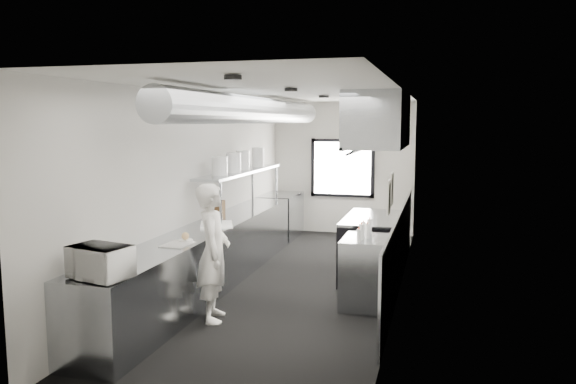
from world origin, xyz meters
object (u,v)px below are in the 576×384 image
Objects in this scene: knife_block at (219,209)px; prep_counter at (209,257)px; plate_stack_b at (233,163)px; plate_stack_c at (243,160)px; exhaust_hood at (379,121)px; microwave at (100,262)px; squeeze_bottle_a at (359,236)px; small_plate at (185,240)px; plate_stack_d at (258,157)px; deli_tub_b at (123,252)px; far_work_table at (280,216)px; range at (372,247)px; squeeze_bottle_d at (363,229)px; pass_shelf at (241,173)px; cutting_board at (216,225)px; deli_tub_a at (111,258)px; squeeze_bottle_b at (361,232)px; line_cook at (213,252)px; plate_stack_a at (220,166)px; bottle_station at (368,272)px; squeeze_bottle_c at (367,231)px; squeeze_bottle_e at (369,226)px.

prep_counter is at bearing -78.48° from knife_block.
plate_stack_c is at bearing 92.63° from plate_stack_b.
exhaust_hood is 4.69m from microwave.
squeeze_bottle_a is (2.35, -1.22, -0.05)m from knife_block.
small_plate is 3.43m from plate_stack_d.
deli_tub_b is (-0.26, 0.81, -0.11)m from microwave.
range is at bearing -48.81° from far_work_table.
prep_counter is 1.10m from small_plate.
pass_shelf is at bearing 145.12° from squeeze_bottle_d.
plate_stack_b reaches higher than range.
deli_tub_a is at bearing -95.63° from cutting_board.
plate_stack_d is 1.74× the size of squeeze_bottle_b.
far_work_table is 7.33× the size of squeeze_bottle_a.
squeeze_bottle_d is at bearing -17.85° from knife_block.
knife_block is (-2.38, -0.46, -1.36)m from exhaust_hood.
plate_stack_a is at bearing 2.19° from line_cook.
microwave is 4.42m from plate_stack_c.
exhaust_hood reaches higher than bottle_station.
deli_tub_b is 2.67m from plate_stack_a.
bottle_station is 2.98m from plate_stack_b.
squeeze_bottle_b is at bearing -49.80° from plate_stack_d.
small_plate is 0.73× the size of knife_block.
pass_shelf is at bearing -91.15° from plate_stack_d.
plate_stack_c reaches higher than squeeze_bottle_c.
exhaust_hood is 3.88m from far_work_table.
squeeze_bottle_b is at bearing 33.47° from deli_tub_b.
pass_shelf is 22.97× the size of deli_tub_b.
squeeze_bottle_b is at bearing -38.84° from pass_shelf.
prep_counter and bottle_station have the same top height.
squeeze_bottle_e is at bearing 84.93° from squeeze_bottle_a.
squeeze_bottle_d is (-0.03, -1.27, -1.40)m from exhaust_hood.
range is at bearing 91.19° from squeeze_bottle_d.
knife_block is 1.39× the size of squeeze_bottle_c.
plate_stack_b is at bearing 149.96° from squeeze_bottle_c.
exhaust_hood is at bearing 73.31° from microwave.
pass_shelf is 20.06× the size of deli_tub_a.
small_plate is 0.32× the size of cutting_board.
prep_counter is 2.00× the size of pass_shelf.
deli_tub_a is at bearing -91.46° from far_work_table.
line_cook is 9.00× the size of squeeze_bottle_e.
range reaches higher than bottle_station.
line_cook is 2.55m from plate_stack_b.
squeeze_bottle_b is at bearing -22.86° from plate_stack_a.
squeeze_bottle_a is at bearing 13.64° from small_plate.
microwave is at bearing -89.37° from far_work_table.
line_cook is 2.14m from squeeze_bottle_e.
deli_tub_b is at bearing -149.22° from squeeze_bottle_a.
plate_stack_a reaches higher than knife_block.
microwave is at bearing -118.32° from range.
plate_stack_d is at bearing 152.83° from range.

